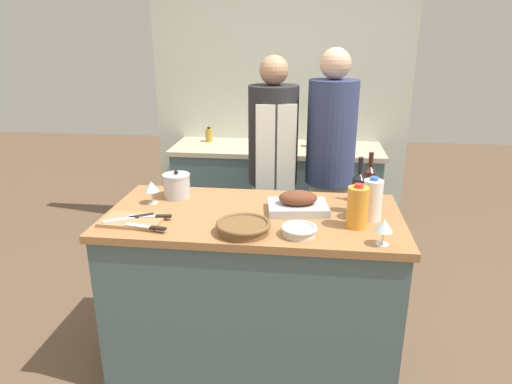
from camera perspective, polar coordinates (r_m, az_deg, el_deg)
The scene contains 24 objects.
ground_plane at distance 2.91m, azimuth -0.29°, elevation -19.90°, with size 12.00×12.00×0.00m, color brown.
kitchen_island at distance 2.65m, azimuth -0.31°, elevation -12.04°, with size 1.57×0.78×0.93m.
back_counter at distance 4.13m, azimuth 2.53°, elevation -0.41°, with size 1.82×0.60×0.90m.
back_wall at distance 4.28m, azimuth 3.07°, elevation 11.62°, with size 2.32×0.10×2.55m.
roasting_pan at distance 2.46m, azimuth 5.24°, elevation -1.46°, with size 0.34×0.26×0.12m.
wicker_basket at distance 2.20m, azimuth -1.58°, elevation -4.35°, with size 0.27×0.27×0.05m.
cutting_board at distance 2.40m, azimuth -15.18°, elevation -3.47°, with size 0.31×0.21×0.02m.
stock_pot at distance 2.69m, azimuth -9.87°, elevation 0.79°, with size 0.16×0.16×0.17m.
mixing_bowl at distance 2.18m, azimuth 5.40°, elevation -4.78°, with size 0.17×0.17×0.05m.
juice_jug at distance 2.29m, azimuth 12.57°, elevation -1.86°, with size 0.10×0.10×0.22m.
milk_jug at distance 2.39m, azimuth 14.35°, elevation -0.96°, with size 0.10×0.10×0.23m.
wine_bottle_green at distance 2.47m, azimuth 12.70°, elevation 0.13°, with size 0.07×0.07×0.30m.
wine_bottle_dark at distance 2.65m, azimuth 13.95°, elevation 1.16°, with size 0.07×0.07×0.29m.
wine_glass_left at distance 2.13m, azimuth 15.70°, elevation -4.10°, with size 0.08×0.08×0.13m.
wine_glass_right at distance 2.61m, azimuth -12.93°, elevation 0.63°, with size 0.08×0.08×0.13m.
knife_chef at distance 2.41m, azimuth -15.42°, elevation -3.13°, with size 0.23×0.16×0.01m.
knife_paring at distance 2.28m, azimuth -13.46°, elevation -4.25°, with size 0.22×0.07×0.01m.
knife_bread at distance 2.40m, azimuth -12.88°, elevation -2.97°, with size 0.22×0.06×0.01m.
stand_mixer at distance 3.99m, azimuth 9.39°, elevation 7.21°, with size 0.18×0.14×0.30m.
condiment_bottle_tall at distance 4.21m, azimuth -5.90°, elevation 7.10°, with size 0.06×0.06×0.13m.
condiment_bottle_short at distance 3.83m, azimuth 1.55°, elevation 6.49°, with size 0.06×0.06×0.20m.
condiment_bottle_extra at distance 4.02m, azimuth 4.41°, elevation 7.08°, with size 0.06×0.06×0.21m.
person_cook_aproned at distance 3.26m, azimuth 2.12°, elevation 3.32°, with size 0.35×0.37×1.71m.
person_cook_guest at distance 3.23m, azimuth 9.23°, elevation 3.51°, with size 0.34×0.34×1.76m.
Camera 1 is at (0.28, -2.24, 1.84)m, focal length 32.00 mm.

